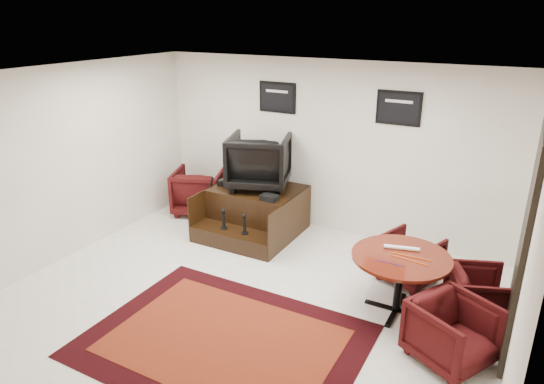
{
  "coord_description": "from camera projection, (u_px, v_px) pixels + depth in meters",
  "views": [
    {
      "loc": [
        2.84,
        -4.58,
        3.46
      ],
      "look_at": [
        -0.14,
        0.9,
        1.14
      ],
      "focal_mm": 32.0,
      "sensor_mm": 36.0,
      "label": 1
    }
  ],
  "objects": [
    {
      "name": "shine_chair",
      "position": [
        259.0,
        159.0,
        7.85
      ],
      "size": [
        1.18,
        1.14,
        0.98
      ],
      "primitive_type": "imported",
      "rotation": [
        0.0,
        0.0,
        3.47
      ],
      "color": "black",
      "rests_on": "shine_podium"
    },
    {
      "name": "meeting_table",
      "position": [
        401.0,
        262.0,
        5.74
      ],
      "size": [
        1.17,
        1.17,
        0.76
      ],
      "color": "#470F0A",
      "rests_on": "ground"
    },
    {
      "name": "table_chair_window",
      "position": [
        479.0,
        292.0,
        5.73
      ],
      "size": [
        0.83,
        0.85,
        0.69
      ],
      "primitive_type": "imported",
      "rotation": [
        0.0,
        0.0,
        1.93
      ],
      "color": "black",
      "rests_on": "ground"
    },
    {
      "name": "shoes_pair",
      "position": [
        227.0,
        182.0,
        8.09
      ],
      "size": [
        0.27,
        0.3,
        0.09
      ],
      "color": "black",
      "rests_on": "shine_podium"
    },
    {
      "name": "area_rug",
      "position": [
        224.0,
        340.0,
        5.42
      ],
      "size": [
        3.01,
        2.25,
        0.01
      ],
      "color": "black",
      "rests_on": "ground"
    },
    {
      "name": "table_clutter",
      "position": [
        407.0,
        259.0,
        5.61
      ],
      "size": [
        0.57,
        0.3,
        0.01
      ],
      "color": "#D84C0C",
      "rests_on": "meeting_table"
    },
    {
      "name": "paper_roll",
      "position": [
        402.0,
        248.0,
        5.84
      ],
      "size": [
        0.42,
        0.16,
        0.05
      ],
      "primitive_type": "cylinder",
      "rotation": [
        0.0,
        1.57,
        0.26
      ],
      "color": "white",
      "rests_on": "meeting_table"
    },
    {
      "name": "table_chair_back",
      "position": [
        410.0,
        256.0,
        6.54
      ],
      "size": [
        0.89,
        0.86,
        0.72
      ],
      "primitive_type": "imported",
      "rotation": [
        0.0,
        0.0,
        2.79
      ],
      "color": "black",
      "rests_on": "ground"
    },
    {
      "name": "polish_kit",
      "position": [
        269.0,
        198.0,
        7.43
      ],
      "size": [
        0.27,
        0.2,
        0.09
      ],
      "primitive_type": "cube",
      "rotation": [
        0.0,
        0.0,
        -0.09
      ],
      "color": "black",
      "rests_on": "shine_podium"
    },
    {
      "name": "shine_podium",
      "position": [
        255.0,
        212.0,
        8.03
      ],
      "size": [
        1.45,
        1.49,
        0.75
      ],
      "color": "black",
      "rests_on": "ground"
    },
    {
      "name": "umbrella_hooked",
      "position": [
        215.0,
        200.0,
        8.44
      ],
      "size": [
        0.29,
        0.11,
        0.78
      ],
      "primitive_type": null,
      "color": "black",
      "rests_on": "ground"
    },
    {
      "name": "ground",
      "position": [
        248.0,
        298.0,
        6.24
      ],
      "size": [
        6.0,
        6.0,
        0.0
      ],
      "primitive_type": "plane",
      "color": "white",
      "rests_on": "ground"
    },
    {
      "name": "umbrella_black",
      "position": [
        207.0,
        200.0,
        8.23
      ],
      "size": [
        0.35,
        0.13,
        0.93
      ],
      "primitive_type": null,
      "color": "black",
      "rests_on": "ground"
    },
    {
      "name": "table_chair_corner",
      "position": [
        453.0,
        330.0,
        5.0
      ],
      "size": [
        0.96,
        0.98,
        0.76
      ],
      "primitive_type": "imported",
      "rotation": [
        0.0,
        0.0,
        1.07
      ],
      "color": "black",
      "rests_on": "ground"
    },
    {
      "name": "room_shell",
      "position": [
        282.0,
        168.0,
        5.54
      ],
      "size": [
        6.02,
        5.02,
        2.81
      ],
      "color": "beige",
      "rests_on": "ground"
    },
    {
      "name": "armchair_side",
      "position": [
        199.0,
        189.0,
        8.81
      ],
      "size": [
        1.1,
        1.07,
        0.89
      ],
      "primitive_type": "imported",
      "rotation": [
        0.0,
        0.0,
        3.52
      ],
      "color": "black",
      "rests_on": "ground"
    }
  ]
}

